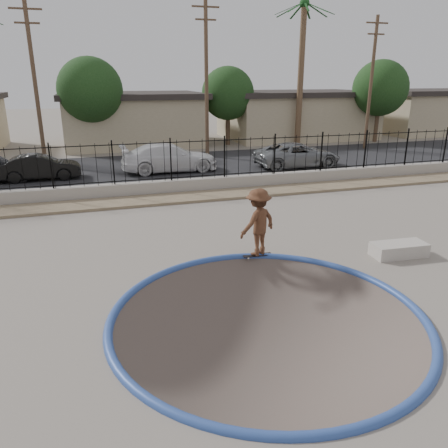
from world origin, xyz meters
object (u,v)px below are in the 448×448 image
at_px(car_b, 40,167).
at_px(car_d, 297,155).
at_px(concrete_ledge, 399,250).
at_px(skateboard, 257,255).
at_px(car_c, 169,158).
at_px(skater, 258,225).

height_order(car_b, car_d, car_d).
bearing_deg(concrete_ledge, skateboard, 164.14).
bearing_deg(car_d, concrete_ledge, 165.51).
bearing_deg(car_c, car_b, 90.51).
xyz_separation_m(skateboard, car_d, (7.09, 11.87, 0.67)).
bearing_deg(skater, car_c, -113.52).
height_order(car_b, car_c, car_c).
xyz_separation_m(skateboard, car_b, (-6.91, 12.65, 0.62)).
height_order(skater, car_b, skater).
height_order(skateboard, concrete_ledge, concrete_ledge).
xyz_separation_m(skateboard, concrete_ledge, (4.03, -1.14, 0.14)).
relative_size(skateboard, car_b, 0.23).
relative_size(concrete_ledge, car_c, 0.30).
bearing_deg(concrete_ledge, skater, 164.14).
distance_m(skater, skateboard, 0.92).
height_order(concrete_ledge, car_b, car_b).
bearing_deg(car_b, car_c, -89.99).
distance_m(skater, car_b, 14.41).
bearing_deg(skateboard, car_c, 96.21).
xyz_separation_m(concrete_ledge, car_c, (-4.27, 13.92, 0.60)).
relative_size(car_b, car_c, 0.74).
distance_m(car_c, car_d, 7.40).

